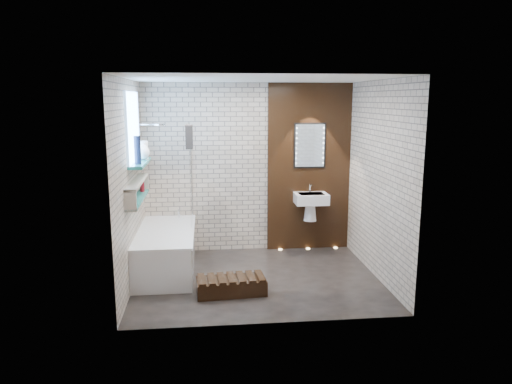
{
  "coord_description": "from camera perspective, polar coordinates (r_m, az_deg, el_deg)",
  "views": [
    {
      "loc": [
        -0.66,
        -6.03,
        2.36
      ],
      "look_at": [
        0.0,
        0.15,
        1.15
      ],
      "focal_mm": 33.68,
      "sensor_mm": 36.0,
      "label": 1
    }
  ],
  "objects": [
    {
      "name": "display_niche",
      "position": [
        6.34,
        -13.87,
        0.16
      ],
      "size": [
        0.14,
        1.3,
        0.26
      ],
      "color": "teal",
      "rests_on": "room_shell"
    },
    {
      "name": "shower_head",
      "position": [
        7.02,
        -11.43,
        7.87
      ],
      "size": [
        0.18,
        0.18,
        0.02
      ],
      "primitive_type": "cylinder",
      "color": "silver",
      "rests_on": "room_shell"
    },
    {
      "name": "niche_bottles",
      "position": [
        6.39,
        -13.82,
        -0.07
      ],
      "size": [
        0.06,
        0.97,
        0.15
      ],
      "color": "maroon",
      "rests_on": "display_niche"
    },
    {
      "name": "led_mirror",
      "position": [
        7.47,
        6.41,
        5.5
      ],
      "size": [
        0.5,
        0.02,
        0.7
      ],
      "color": "black",
      "rests_on": "walnut_panel"
    },
    {
      "name": "floor_uplights",
      "position": [
        7.77,
        6.2,
        -6.69
      ],
      "size": [
        0.96,
        0.06,
        0.01
      ],
      "color": "#FFD899",
      "rests_on": "ground"
    },
    {
      "name": "washbasin",
      "position": [
        7.45,
        6.53,
        -1.23
      ],
      "size": [
        0.5,
        0.36,
        0.58
      ],
      "color": "white",
      "rests_on": "walnut_panel"
    },
    {
      "name": "bath_screen",
      "position": [
        7.0,
        -7.75,
        2.05
      ],
      "size": [
        0.01,
        0.78,
        1.4
      ],
      "primitive_type": "cube",
      "color": "white",
      "rests_on": "bathtub"
    },
    {
      "name": "bathtub",
      "position": [
        6.82,
        -10.63,
        -6.83
      ],
      "size": [
        0.79,
        1.74,
        0.7
      ],
      "color": "white",
      "rests_on": "ground"
    },
    {
      "name": "ground",
      "position": [
        6.5,
        0.14,
        -10.25
      ],
      "size": [
        3.2,
        3.2,
        0.0
      ],
      "primitive_type": "plane",
      "color": "black",
      "rests_on": "ground"
    },
    {
      "name": "sill_vases",
      "position": [
        6.6,
        -13.43,
        4.73
      ],
      "size": [
        0.2,
        0.65,
        0.36
      ],
      "color": "#131D36",
      "rests_on": "clerestory_window"
    },
    {
      "name": "towel",
      "position": [
        6.65,
        -7.94,
        6.52
      ],
      "size": [
        0.09,
        0.25,
        0.32
      ],
      "primitive_type": "cube",
      "color": "black",
      "rests_on": "bath_screen"
    },
    {
      "name": "room_shell",
      "position": [
        6.15,
        0.15,
        1.11
      ],
      "size": [
        3.24,
        3.2,
        2.6
      ],
      "color": "tan",
      "rests_on": "ground"
    },
    {
      "name": "clerestory_window",
      "position": [
        6.46,
        -14.27,
        6.61
      ],
      "size": [
        0.18,
        1.0,
        0.94
      ],
      "color": "#7FADE0",
      "rests_on": "room_shell"
    },
    {
      "name": "walnut_panel",
      "position": [
        7.55,
        6.29,
        2.88
      ],
      "size": [
        1.3,
        0.06,
        2.6
      ],
      "primitive_type": "cube",
      "color": "black",
      "rests_on": "ground"
    },
    {
      "name": "walnut_step",
      "position": [
        6.02,
        -2.96,
        -11.11
      ],
      "size": [
        0.87,
        0.43,
        0.19
      ],
      "primitive_type": "cube",
      "rotation": [
        0.0,
        0.0,
        0.07
      ],
      "color": "black",
      "rests_on": "ground"
    }
  ]
}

